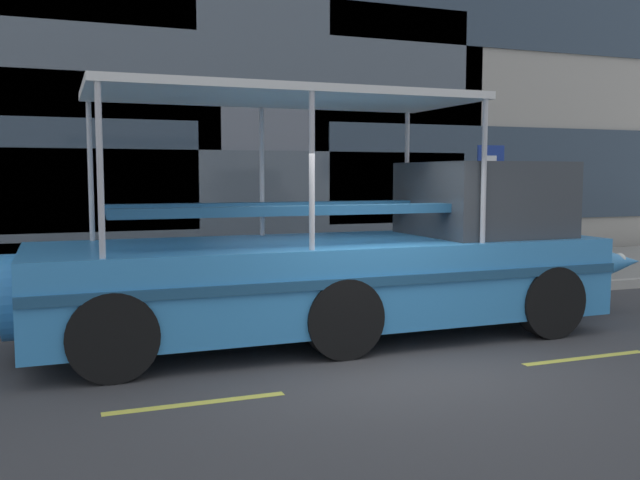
% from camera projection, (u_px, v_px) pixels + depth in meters
% --- Properties ---
extents(ground_plane, '(120.00, 120.00, 0.00)m').
position_uv_depth(ground_plane, '(380.00, 360.00, 8.44)').
color(ground_plane, '#3D3D3F').
extents(sidewalk, '(32.00, 4.80, 0.18)m').
position_uv_depth(sidewalk, '(256.00, 285.00, 13.65)').
color(sidewalk, gray).
rests_on(sidewalk, ground_plane).
extents(curb_edge, '(32.00, 0.18, 0.18)m').
position_uv_depth(curb_edge, '(297.00, 307.00, 11.33)').
color(curb_edge, '#B2ADA3').
rests_on(curb_edge, ground_plane).
extents(lane_centreline, '(25.80, 0.12, 0.01)m').
position_uv_depth(lane_centreline, '(412.00, 378.00, 7.70)').
color(lane_centreline, '#DBD64C').
rests_on(lane_centreline, ground_plane).
extents(curb_guardrail, '(11.19, 0.09, 0.88)m').
position_uv_depth(curb_guardrail, '(310.00, 262.00, 11.70)').
color(curb_guardrail, '#9EA0A8').
rests_on(curb_guardrail, sidewalk).
extents(parking_sign, '(0.60, 0.12, 2.64)m').
position_uv_depth(parking_sign, '(489.00, 189.00, 13.66)').
color(parking_sign, '#4C4F54').
rests_on(parking_sign, sidewalk).
extents(duck_tour_boat, '(9.70, 2.51, 3.33)m').
position_uv_depth(duck_tour_boat, '(362.00, 260.00, 9.74)').
color(duck_tour_boat, '#388CD1').
rests_on(duck_tour_boat, ground_plane).
extents(pedestrian_near_bow, '(0.34, 0.37, 1.63)m').
position_uv_depth(pedestrian_near_bow, '(409.00, 230.00, 13.52)').
color(pedestrian_near_bow, black).
rests_on(pedestrian_near_bow, sidewalk).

